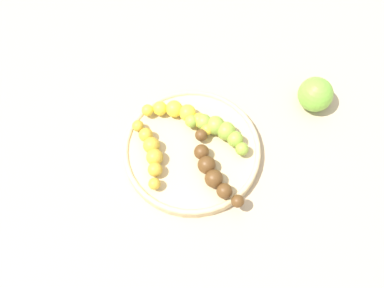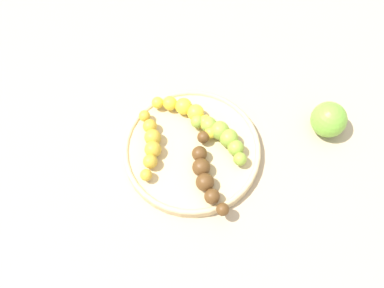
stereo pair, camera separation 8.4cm
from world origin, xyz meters
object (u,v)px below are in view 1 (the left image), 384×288
object	(u,v)px
banana_overripe	(213,170)
banana_green	(220,130)
banana_yellow	(180,114)
banana_spotted	(151,152)
fruit_bowl	(192,150)
apple_green	(315,94)

from	to	relation	value
banana_overripe	banana_green	xyz separation A→B (m)	(0.07, 0.04, 0.00)
banana_yellow	banana_spotted	distance (m)	0.09
fruit_bowl	banana_yellow	xyz separation A→B (m)	(0.03, 0.06, 0.02)
banana_green	banana_spotted	bearing A→B (deg)	141.29
banana_overripe	banana_yellow	size ratio (longest dim) A/B	1.10
banana_overripe	banana_yellow	xyz separation A→B (m)	(0.05, 0.12, -0.00)
banana_overripe	banana_green	distance (m)	0.08
banana_yellow	banana_overripe	bearing A→B (deg)	-133.96
banana_yellow	banana_spotted	bearing A→B (deg)	165.91
banana_spotted	apple_green	xyz separation A→B (m)	(0.30, -0.16, -0.00)
banana_overripe	apple_green	xyz separation A→B (m)	(0.25, -0.05, -0.00)
fruit_bowl	banana_overripe	xyz separation A→B (m)	(-0.01, -0.06, 0.02)
banana_green	banana_yellow	world-z (taller)	banana_green
banana_yellow	fruit_bowl	bearing A→B (deg)	-141.73
banana_overripe	banana_spotted	bearing A→B (deg)	-43.61
fruit_bowl	banana_overripe	bearing A→B (deg)	-103.30
banana_green	fruit_bowl	bearing A→B (deg)	152.17
banana_overripe	banana_green	bearing A→B (deg)	-124.89
banana_spotted	banana_green	bearing A→B (deg)	3.33
banana_spotted	apple_green	size ratio (longest dim) A/B	1.75
banana_overripe	banana_yellow	world-z (taller)	same
banana_spotted	fruit_bowl	bearing A→B (deg)	-5.08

